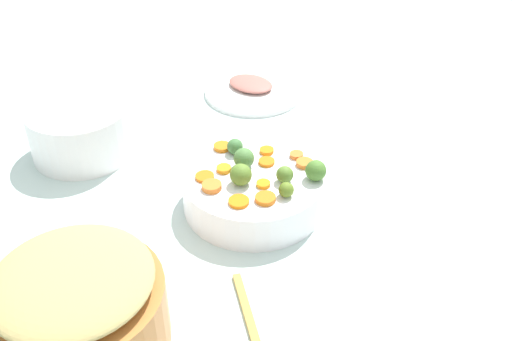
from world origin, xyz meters
TOP-DOWN VIEW (x-y plane):
  - tabletop at (0.00, 0.00)m, footprint 2.40×2.40m
  - serving_bowl_carrots at (0.00, -0.06)m, footprint 0.28×0.28m
  - metal_pot at (-0.26, -0.39)m, footprint 0.26×0.26m
  - stuffing_mound at (-0.26, -0.39)m, footprint 0.24×0.24m
  - carrot_slice_0 at (0.02, -0.09)m, footprint 0.03×0.03m
  - carrot_slice_1 at (0.09, 0.00)m, footprint 0.04×0.04m
  - carrot_slice_2 at (0.03, 0.02)m, footprint 0.04×0.04m
  - carrot_slice_3 at (-0.06, 0.03)m, footprint 0.05×0.05m
  - carrot_slice_4 at (-0.09, -0.07)m, footprint 0.05×0.05m
  - carrot_slice_5 at (-0.08, -0.10)m, footprint 0.05×0.05m
  - carrot_slice_6 at (0.02, -0.14)m, footprint 0.05×0.05m
  - carrot_slice_7 at (0.03, -0.02)m, footprint 0.03×0.03m
  - carrot_slice_8 at (0.10, -0.03)m, footprint 0.05×0.05m
  - carrot_slice_9 at (-0.03, -0.14)m, footprint 0.04×0.04m
  - carrot_slice_10 at (-0.06, -0.04)m, footprint 0.03×0.03m
  - brussels_sprout_0 at (-0.04, 0.02)m, footprint 0.03×0.03m
  - brussels_sprout_1 at (0.12, -0.08)m, footprint 0.04×0.04m
  - brussels_sprout_2 at (-0.02, -0.09)m, footprint 0.04×0.04m
  - brussels_sprout_3 at (0.06, -0.08)m, footprint 0.03×0.03m
  - brussels_sprout_4 at (-0.02, -0.03)m, footprint 0.04×0.04m
  - brussels_sprout_5 at (0.06, -0.13)m, footprint 0.03×0.03m
  - casserole_dish at (-0.38, 0.14)m, footprint 0.22×0.22m
  - ham_plate at (0.01, 0.40)m, footprint 0.26×0.26m
  - ham_slice_main at (-0.00, 0.42)m, footprint 0.15×0.15m

SIDE VIEW (x-z plane):
  - tabletop at x=0.00m, z-range 0.00..0.02m
  - ham_plate at x=0.01m, z-range 0.02..0.03m
  - ham_slice_main at x=0.00m, z-range 0.03..0.05m
  - serving_bowl_carrots at x=0.00m, z-range 0.02..0.09m
  - metal_pot at x=-0.26m, z-range 0.02..0.13m
  - casserole_dish at x=-0.38m, z-range 0.02..0.13m
  - carrot_slice_4 at x=-0.09m, z-range 0.09..0.10m
  - carrot_slice_7 at x=0.03m, z-range 0.09..0.10m
  - carrot_slice_9 at x=-0.03m, z-range 0.09..0.10m
  - carrot_slice_2 at x=0.03m, z-range 0.09..0.10m
  - carrot_slice_0 at x=0.02m, z-range 0.09..0.10m
  - carrot_slice_3 at x=-0.06m, z-range 0.09..0.10m
  - carrot_slice_10 at x=-0.06m, z-range 0.09..0.10m
  - carrot_slice_1 at x=0.09m, z-range 0.09..0.10m
  - carrot_slice_6 at x=0.02m, z-range 0.09..0.10m
  - carrot_slice_8 at x=0.10m, z-range 0.09..0.10m
  - carrot_slice_5 at x=-0.08m, z-range 0.09..0.10m
  - brussels_sprout_5 at x=0.06m, z-range 0.09..0.12m
  - brussels_sprout_0 at x=-0.04m, z-range 0.09..0.13m
  - brussels_sprout_3 at x=0.06m, z-range 0.09..0.13m
  - brussels_sprout_1 at x=0.12m, z-range 0.09..0.13m
  - brussels_sprout_4 at x=-0.02m, z-range 0.09..0.13m
  - brussels_sprout_2 at x=-0.02m, z-range 0.09..0.14m
  - stuffing_mound at x=-0.26m, z-range 0.13..0.17m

